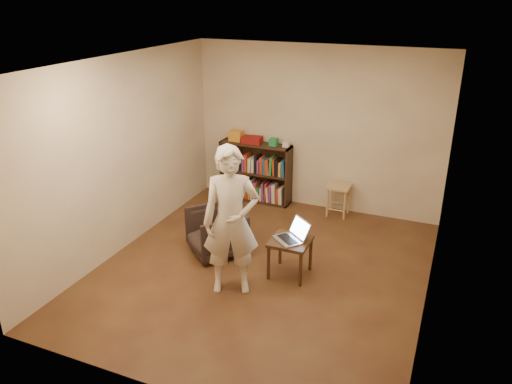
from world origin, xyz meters
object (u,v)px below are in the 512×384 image
at_px(laptop, 292,235).
at_px(person, 231,221).
at_px(armchair, 216,232).
at_px(bookshelf, 256,175).
at_px(side_table, 290,246).
at_px(stool, 339,191).

relative_size(laptop, person, 0.28).
bearing_deg(person, armchair, 104.34).
bearing_deg(armchair, laptop, 35.24).
xyz_separation_m(bookshelf, armchair, (0.23, -1.91, -0.12)).
height_order(armchair, person, person).
distance_m(armchair, laptop, 1.14).
bearing_deg(side_table, person, -132.70).
xyz_separation_m(stool, laptop, (-0.10, -1.96, 0.14)).
relative_size(bookshelf, laptop, 2.40).
xyz_separation_m(stool, person, (-0.64, -2.56, 0.49)).
bearing_deg(laptop, armchair, -146.10).
bearing_deg(armchair, person, -9.89).
bearing_deg(laptop, bookshelf, 163.46).
height_order(stool, side_table, stool).
distance_m(stool, person, 2.68).
bearing_deg(side_table, stool, 86.81).
relative_size(armchair, laptop, 1.39).
xyz_separation_m(side_table, person, (-0.53, -0.57, 0.49)).
xyz_separation_m(bookshelf, stool, (1.44, -0.06, -0.03)).
relative_size(stool, side_table, 1.03).
xyz_separation_m(armchair, side_table, (1.10, -0.14, 0.09)).
height_order(laptop, person, person).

